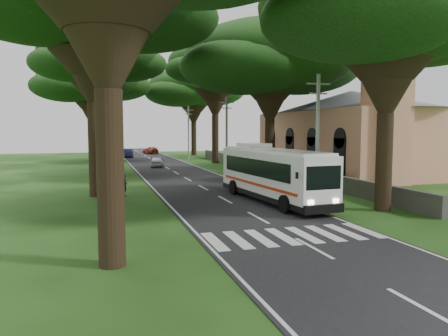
{
  "coord_description": "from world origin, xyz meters",
  "views": [
    {
      "loc": [
        -7.93,
        -18.8,
        4.6
      ],
      "look_at": [
        -0.42,
        6.78,
        2.2
      ],
      "focal_mm": 35.0,
      "sensor_mm": 36.0,
      "label": 1
    }
  ],
  "objects_px": {
    "pole_near": "(318,135)",
    "pole_far": "(189,132)",
    "distant_car_a": "(157,162)",
    "church": "(351,126)",
    "distant_car_b": "(128,153)",
    "pole_mid": "(227,133)",
    "distant_car_c": "(151,150)",
    "pedestrian": "(125,185)",
    "coach_bus": "(272,173)"
  },
  "relations": [
    {
      "from": "pole_far",
      "to": "distant_car_b",
      "type": "bearing_deg",
      "value": 140.88
    },
    {
      "from": "pole_near",
      "to": "pole_far",
      "type": "height_order",
      "value": "same"
    },
    {
      "from": "pole_mid",
      "to": "distant_car_a",
      "type": "relative_size",
      "value": 2.17
    },
    {
      "from": "pole_far",
      "to": "pedestrian",
      "type": "xyz_separation_m",
      "value": [
        -11.63,
        -34.45,
        -3.43
      ]
    },
    {
      "from": "coach_bus",
      "to": "distant_car_a",
      "type": "bearing_deg",
      "value": 92.97
    },
    {
      "from": "coach_bus",
      "to": "distant_car_b",
      "type": "xyz_separation_m",
      "value": [
        -5.7,
        46.32,
        -1.1
      ]
    },
    {
      "from": "pole_far",
      "to": "pole_near",
      "type": "bearing_deg",
      "value": -90.0
    },
    {
      "from": "coach_bus",
      "to": "distant_car_b",
      "type": "distance_m",
      "value": 46.68
    },
    {
      "from": "coach_bus",
      "to": "distant_car_c",
      "type": "xyz_separation_m",
      "value": [
        -1.07,
        54.79,
        -1.13
      ]
    },
    {
      "from": "pole_near",
      "to": "pole_mid",
      "type": "distance_m",
      "value": 20.0
    },
    {
      "from": "pole_mid",
      "to": "coach_bus",
      "type": "xyz_separation_m",
      "value": [
        -2.8,
        -19.4,
        -2.39
      ]
    },
    {
      "from": "distant_car_a",
      "to": "pedestrian",
      "type": "xyz_separation_m",
      "value": [
        -5.18,
        -22.13,
        0.09
      ]
    },
    {
      "from": "distant_car_a",
      "to": "distant_car_c",
      "type": "height_order",
      "value": "distant_car_a"
    },
    {
      "from": "church",
      "to": "pole_mid",
      "type": "relative_size",
      "value": 3.0
    },
    {
      "from": "pole_near",
      "to": "distant_car_a",
      "type": "distance_m",
      "value": 28.64
    },
    {
      "from": "church",
      "to": "pole_near",
      "type": "bearing_deg",
      "value": -128.5
    },
    {
      "from": "distant_car_b",
      "to": "distant_car_c",
      "type": "relative_size",
      "value": 0.92
    },
    {
      "from": "pole_far",
      "to": "coach_bus",
      "type": "bearing_deg",
      "value": -94.07
    },
    {
      "from": "pole_near",
      "to": "pedestrian",
      "type": "bearing_deg",
      "value": 154.49
    },
    {
      "from": "church",
      "to": "pole_mid",
      "type": "xyz_separation_m",
      "value": [
        -12.36,
        4.45,
        -0.73
      ]
    },
    {
      "from": "distant_car_b",
      "to": "pedestrian",
      "type": "distance_m",
      "value": 41.48
    },
    {
      "from": "church",
      "to": "distant_car_c",
      "type": "bearing_deg",
      "value": 112.17
    },
    {
      "from": "pole_near",
      "to": "pole_mid",
      "type": "bearing_deg",
      "value": 90.0
    },
    {
      "from": "pole_far",
      "to": "distant_car_c",
      "type": "distance_m",
      "value": 16.25
    },
    {
      "from": "distant_car_c",
      "to": "church",
      "type": "bearing_deg",
      "value": 96.99
    },
    {
      "from": "pole_near",
      "to": "distant_car_a",
      "type": "relative_size",
      "value": 2.17
    },
    {
      "from": "pole_far",
      "to": "coach_bus",
      "type": "height_order",
      "value": "pole_far"
    },
    {
      "from": "pole_mid",
      "to": "pole_far",
      "type": "xyz_separation_m",
      "value": [
        0.0,
        20.0,
        0.0
      ]
    },
    {
      "from": "pole_near",
      "to": "coach_bus",
      "type": "distance_m",
      "value": 3.73
    },
    {
      "from": "church",
      "to": "distant_car_c",
      "type": "height_order",
      "value": "church"
    },
    {
      "from": "pole_near",
      "to": "pole_far",
      "type": "relative_size",
      "value": 1.0
    },
    {
      "from": "coach_bus",
      "to": "distant_car_a",
      "type": "distance_m",
      "value": 27.35
    },
    {
      "from": "distant_car_a",
      "to": "distant_car_c",
      "type": "xyz_separation_m",
      "value": [
        2.57,
        27.7,
        -0.0
      ]
    },
    {
      "from": "pole_mid",
      "to": "distant_car_a",
      "type": "distance_m",
      "value": 10.63
    },
    {
      "from": "distant_car_b",
      "to": "distant_car_c",
      "type": "xyz_separation_m",
      "value": [
        4.63,
        8.47,
        -0.03
      ]
    },
    {
      "from": "church",
      "to": "pole_mid",
      "type": "bearing_deg",
      "value": 160.19
    },
    {
      "from": "distant_car_a",
      "to": "church",
      "type": "bearing_deg",
      "value": 156.95
    },
    {
      "from": "pole_mid",
      "to": "coach_bus",
      "type": "bearing_deg",
      "value": -98.22
    },
    {
      "from": "church",
      "to": "distant_car_a",
      "type": "height_order",
      "value": "church"
    },
    {
      "from": "church",
      "to": "distant_car_c",
      "type": "relative_size",
      "value": 5.55
    },
    {
      "from": "pole_mid",
      "to": "distant_car_b",
      "type": "distance_m",
      "value": 28.44
    },
    {
      "from": "distant_car_b",
      "to": "distant_car_c",
      "type": "distance_m",
      "value": 9.65
    },
    {
      "from": "pole_near",
      "to": "pedestrian",
      "type": "height_order",
      "value": "pole_near"
    },
    {
      "from": "coach_bus",
      "to": "distant_car_b",
      "type": "height_order",
      "value": "coach_bus"
    },
    {
      "from": "distant_car_b",
      "to": "pole_near",
      "type": "bearing_deg",
      "value": -78.46
    },
    {
      "from": "pole_near",
      "to": "pole_mid",
      "type": "relative_size",
      "value": 1.0
    },
    {
      "from": "pole_far",
      "to": "church",
      "type": "bearing_deg",
      "value": -63.18
    },
    {
      "from": "distant_car_c",
      "to": "distant_car_b",
      "type": "bearing_deg",
      "value": 46.19
    },
    {
      "from": "distant_car_a",
      "to": "pole_far",
      "type": "bearing_deg",
      "value": -107.85
    },
    {
      "from": "pedestrian",
      "to": "church",
      "type": "bearing_deg",
      "value": -69.05
    }
  ]
}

